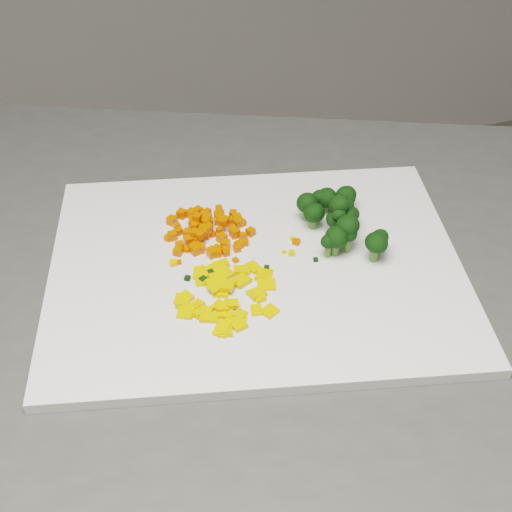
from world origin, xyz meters
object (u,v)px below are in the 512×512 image
object	(u,v)px
carrot_pile	(208,225)
pepper_pile	(227,291)
cutting_board	(256,268)
broccoli_pile	(346,219)
counter_block	(230,498)

from	to	relation	value
carrot_pile	pepper_pile	bearing A→B (deg)	-94.49
cutting_board	pepper_pile	xyz separation A→B (m)	(-0.04, -0.04, 0.01)
carrot_pile	broccoli_pile	distance (m)	0.15
cutting_board	pepper_pile	bearing A→B (deg)	-137.61
carrot_pile	broccoli_pile	world-z (taller)	broccoli_pile
pepper_pile	broccoli_pile	xyz separation A→B (m)	(0.15, 0.05, 0.02)
pepper_pile	cutting_board	bearing A→B (deg)	42.39
broccoli_pile	pepper_pile	bearing A→B (deg)	-161.36
counter_block	broccoli_pile	world-z (taller)	broccoli_pile
cutting_board	carrot_pile	distance (m)	0.07
cutting_board	broccoli_pile	bearing A→B (deg)	5.81
carrot_pile	broccoli_pile	size ratio (longest dim) A/B	0.83
counter_block	cutting_board	distance (m)	0.46
pepper_pile	broccoli_pile	size ratio (longest dim) A/B	0.97
pepper_pile	counter_block	bearing A→B (deg)	80.80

